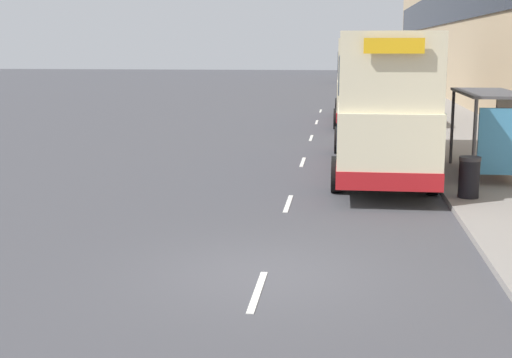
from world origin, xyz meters
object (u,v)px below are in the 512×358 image
Objects in this scene: bus_shelter at (496,118)px; car_0 at (349,74)px; double_decker_bus_near at (380,100)px; pedestrian_2 at (441,132)px; pedestrian_at_shelter at (495,138)px; double_decker_bus_ahead at (362,79)px; litter_bin at (469,177)px.

bus_shelter is 0.95× the size of car_0.
pedestrian_2 is at bearing 45.13° from double_decker_bus_near.
double_decker_bus_near is at bearing -162.82° from pedestrian_at_shelter.
double_decker_bus_ahead is 6.21× the size of pedestrian_2.
double_decker_bus_near is at bearing 115.14° from litter_bin.
double_decker_bus_ahead is (-0.14, 15.15, -0.00)m from double_decker_bus_near.
double_decker_bus_near is 5.15m from litter_bin.
double_decker_bus_ahead is 42.44m from car_0.
double_decker_bus_near is 10.77× the size of litter_bin.
double_decker_bus_near is 3.38m from pedestrian_2.
double_decker_bus_ahead is 10.31× the size of litter_bin.
car_0 is at bearing 92.35° from litter_bin.
pedestrian_2 is at bearing -79.68° from double_decker_bus_ahead.
double_decker_bus_near reaches higher than litter_bin.
pedestrian_2 is 6.66m from litter_bin.
double_decker_bus_near is 57.58m from car_0.
pedestrian_at_shelter is 5.88m from litter_bin.
car_0 is 62.03m from litter_bin.
pedestrian_2 is at bearing -87.22° from car_0.
double_decker_bus_ahead is 6.62× the size of pedestrian_at_shelter.
car_0 reaches higher than pedestrian_at_shelter.
pedestrian_at_shelter is 1.92m from pedestrian_2.
double_decker_bus_near is 2.57× the size of car_0.
double_decker_bus_ahead is at bearing 105.84° from pedestrian_at_shelter.
bus_shelter is 4.00× the size of litter_bin.
double_decker_bus_near reaches higher than bus_shelter.
litter_bin is at bearing -87.65° from car_0.
car_0 is 56.54m from pedestrian_at_shelter.
double_decker_bus_ahead is at bearing 90.51° from double_decker_bus_near.
double_decker_bus_ahead is 19.76m from litter_bin.
double_decker_bus_near is 6.92× the size of pedestrian_at_shelter.
pedestrian_at_shelter reaches higher than litter_bin.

